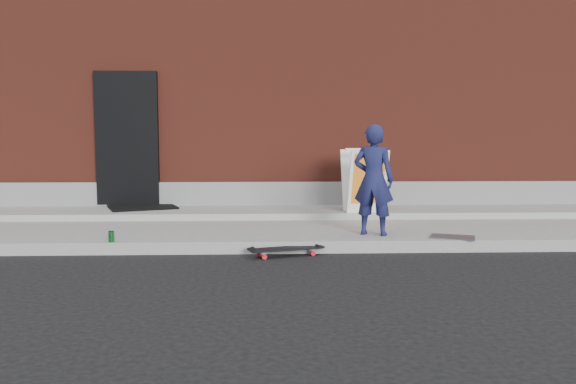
{
  "coord_description": "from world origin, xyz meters",
  "views": [
    {
      "loc": [
        -0.23,
        -6.69,
        1.39
      ],
      "look_at": [
        0.05,
        0.8,
        0.68
      ],
      "focal_mm": 35.0,
      "sensor_mm": 36.0,
      "label": 1
    }
  ],
  "objects_px": {
    "child": "(374,180)",
    "skateboard": "(286,249)",
    "pizza_sign": "(364,180)",
    "soda_can": "(111,237)"
  },
  "relations": [
    {
      "from": "child",
      "to": "skateboard",
      "type": "height_order",
      "value": "child"
    },
    {
      "from": "child",
      "to": "soda_can",
      "type": "relative_size",
      "value": 10.59
    },
    {
      "from": "child",
      "to": "soda_can",
      "type": "distance_m",
      "value": 3.34
    },
    {
      "from": "soda_can",
      "to": "child",
      "type": "bearing_deg",
      "value": 7.06
    },
    {
      "from": "pizza_sign",
      "to": "soda_can",
      "type": "height_order",
      "value": "pizza_sign"
    },
    {
      "from": "child",
      "to": "pizza_sign",
      "type": "xyz_separation_m",
      "value": [
        0.15,
        1.52,
        -0.12
      ]
    },
    {
      "from": "skateboard",
      "to": "pizza_sign",
      "type": "height_order",
      "value": "pizza_sign"
    },
    {
      "from": "pizza_sign",
      "to": "skateboard",
      "type": "bearing_deg",
      "value": -121.66
    },
    {
      "from": "child",
      "to": "skateboard",
      "type": "bearing_deg",
      "value": 49.0
    },
    {
      "from": "skateboard",
      "to": "soda_can",
      "type": "bearing_deg",
      "value": 175.37
    }
  ]
}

